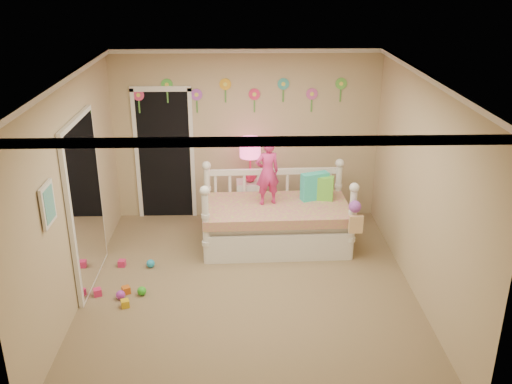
{
  "coord_description": "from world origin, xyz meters",
  "views": [
    {
      "loc": [
        -0.09,
        -5.99,
        3.72
      ],
      "look_at": [
        0.1,
        0.6,
        1.05
      ],
      "focal_mm": 39.61,
      "sensor_mm": 36.0,
      "label": 1
    }
  ],
  "objects_px": {
    "daybed": "(276,209)",
    "child": "(267,172)",
    "nightstand": "(250,203)",
    "table_lamp": "(250,153)"
  },
  "relations": [
    {
      "from": "child",
      "to": "table_lamp",
      "type": "bearing_deg",
      "value": -87.56
    },
    {
      "from": "daybed",
      "to": "child",
      "type": "xyz_separation_m",
      "value": [
        -0.12,
        0.04,
        0.53
      ]
    },
    {
      "from": "child",
      "to": "nightstand",
      "type": "relative_size",
      "value": 1.35
    },
    {
      "from": "child",
      "to": "table_lamp",
      "type": "height_order",
      "value": "child"
    },
    {
      "from": "daybed",
      "to": "child",
      "type": "height_order",
      "value": "child"
    },
    {
      "from": "child",
      "to": "daybed",
      "type": "bearing_deg",
      "value": 144.44
    },
    {
      "from": "daybed",
      "to": "table_lamp",
      "type": "distance_m",
      "value": 0.99
    },
    {
      "from": "nightstand",
      "to": "daybed",
      "type": "bearing_deg",
      "value": -65.23
    },
    {
      "from": "daybed",
      "to": "nightstand",
      "type": "height_order",
      "value": "daybed"
    },
    {
      "from": "daybed",
      "to": "nightstand",
      "type": "relative_size",
      "value": 2.98
    }
  ]
}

